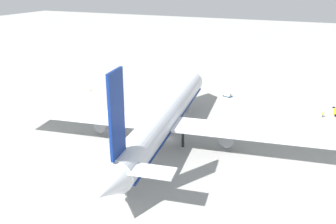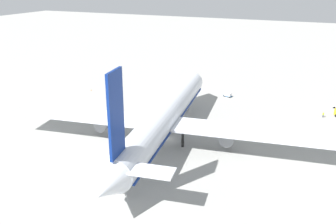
{
  "view_description": "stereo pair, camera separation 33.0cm",
  "coord_description": "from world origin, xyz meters",
  "px_view_note": "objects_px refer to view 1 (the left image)",
  "views": [
    {
      "loc": [
        -83.0,
        -36.87,
        40.77
      ],
      "look_at": [
        5.3,
        1.66,
        5.67
      ],
      "focal_mm": 39.94,
      "sensor_mm": 36.0,
      "label": 1
    },
    {
      "loc": [
        -82.87,
        -37.17,
        40.77
      ],
      "look_at": [
        5.3,
        1.66,
        5.67
      ],
      "focal_mm": 39.94,
      "sensor_mm": 36.0,
      "label": 2
    }
  ],
  "objects_px": {
    "airliner": "(164,117)",
    "baggage_cart_1": "(227,95)",
    "ground_worker_0": "(323,115)",
    "traffic_cone_0": "(91,90)"
  },
  "relations": [
    {
      "from": "airliner",
      "to": "traffic_cone_0",
      "type": "bearing_deg",
      "value": 55.16
    },
    {
      "from": "airliner",
      "to": "baggage_cart_1",
      "type": "relative_size",
      "value": 22.96
    },
    {
      "from": "airliner",
      "to": "baggage_cart_1",
      "type": "bearing_deg",
      "value": -6.49
    },
    {
      "from": "airliner",
      "to": "ground_worker_0",
      "type": "height_order",
      "value": "airliner"
    },
    {
      "from": "airliner",
      "to": "ground_worker_0",
      "type": "relative_size",
      "value": 48.94
    },
    {
      "from": "ground_worker_0",
      "to": "baggage_cart_1",
      "type": "bearing_deg",
      "value": 75.08
    },
    {
      "from": "baggage_cart_1",
      "to": "airliner",
      "type": "bearing_deg",
      "value": 173.51
    },
    {
      "from": "ground_worker_0",
      "to": "traffic_cone_0",
      "type": "height_order",
      "value": "ground_worker_0"
    },
    {
      "from": "baggage_cart_1",
      "to": "traffic_cone_0",
      "type": "bearing_deg",
      "value": 105.13
    },
    {
      "from": "ground_worker_0",
      "to": "traffic_cone_0",
      "type": "xyz_separation_m",
      "value": [
        -4.76,
        81.74,
        -0.58
      ]
    }
  ]
}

